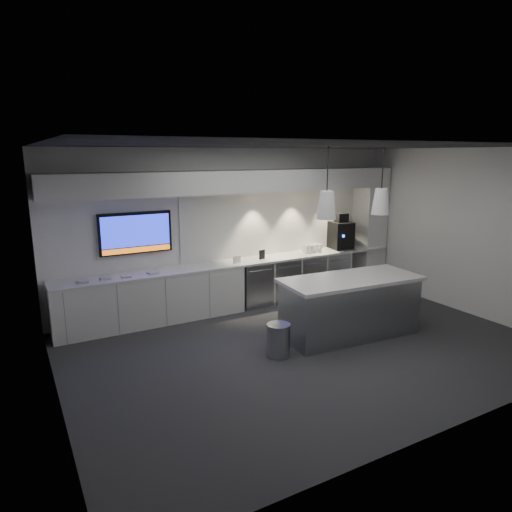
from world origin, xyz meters
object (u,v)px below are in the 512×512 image
wall_tv (136,233)px  coffee_machine (341,234)px  bin (278,340)px  island (350,306)px

wall_tv → coffee_machine: size_ratio=1.64×
wall_tv → coffee_machine: 4.33m
bin → island: bearing=4.8°
coffee_machine → wall_tv: bearing=-173.5°
bin → coffee_machine: (2.95, 2.25, 0.97)m
wall_tv → island: bearing=-40.5°
island → bin: size_ratio=4.81×
island → bin: island is taller
bin → coffee_machine: 3.84m
coffee_machine → bin: bearing=-132.9°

